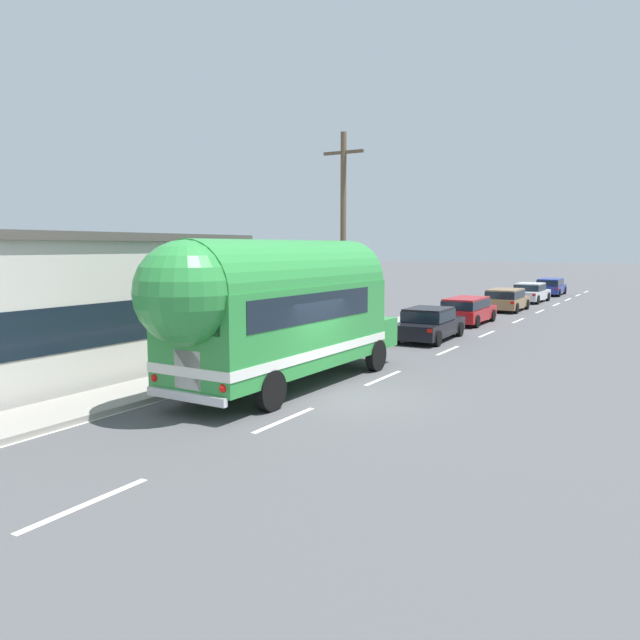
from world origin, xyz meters
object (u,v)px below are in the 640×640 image
(car_second, at_px, (467,309))
(car_third, at_px, (506,298))
(car_fifth, at_px, (551,286))
(painted_bus, at_px, (276,307))
(car_fourth, at_px, (530,292))
(utility_pole, at_px, (343,235))
(car_lead, at_px, (429,323))

(car_second, relative_size, car_third, 1.02)
(car_second, distance_m, car_fifth, 22.00)
(painted_bus, distance_m, car_fourth, 31.79)
(painted_bus, distance_m, car_fifth, 39.13)
(utility_pole, relative_size, car_fifth, 1.79)
(car_third, relative_size, car_fourth, 0.94)
(car_lead, xyz_separation_m, car_fourth, (-0.34, 20.81, 0.00))
(car_fifth, bearing_deg, utility_pole, -94.83)
(painted_bus, bearing_deg, car_second, 90.06)
(painted_bus, relative_size, car_third, 2.33)
(car_lead, relative_size, car_fifth, 0.98)
(utility_pole, xyz_separation_m, car_fifth, (2.58, 30.49, -3.64))
(utility_pole, relative_size, car_lead, 1.82)
(painted_bus, xyz_separation_m, car_third, (0.03, 24.64, -1.52))
(car_lead, distance_m, car_second, 6.15)
(painted_bus, height_order, car_second, painted_bus)
(painted_bus, relative_size, car_fourth, 2.20)
(car_fourth, height_order, car_fifth, same)
(utility_pole, height_order, car_second, utility_pole)
(utility_pole, xyz_separation_m, car_third, (2.65, 16.04, -3.64))
(car_fifth, bearing_deg, painted_bus, -89.93)
(car_fourth, bearing_deg, utility_pole, -96.25)
(car_second, distance_m, car_third, 7.55)
(painted_bus, relative_size, car_lead, 2.19)
(car_third, bearing_deg, car_fifth, 90.28)
(utility_pole, height_order, painted_bus, utility_pole)
(car_third, bearing_deg, car_fourth, 90.90)
(utility_pole, height_order, car_fifth, utility_pole)
(car_fifth, bearing_deg, car_second, -89.93)
(car_lead, height_order, car_second, same)
(car_lead, distance_m, car_fourth, 20.81)
(car_fourth, distance_m, car_fifth, 7.34)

